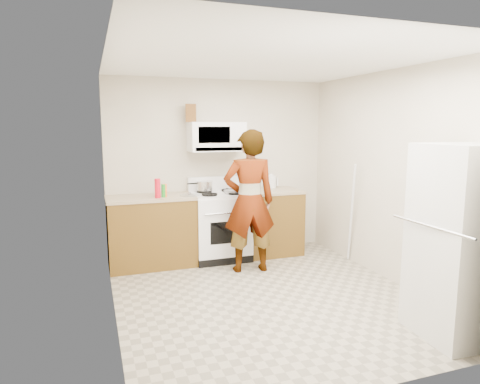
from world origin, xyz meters
name	(u,v)px	position (x,y,z in m)	size (l,w,h in m)	color
floor	(267,296)	(0.00, 0.00, 0.00)	(3.60, 3.60, 0.00)	gray
back_wall	(220,168)	(0.00, 1.79, 1.25)	(3.20, 0.02, 2.50)	beige
right_wall	(393,177)	(1.59, 0.00, 1.25)	(0.02, 3.60, 2.50)	beige
cabinet_left	(152,232)	(-1.04, 1.49, 0.45)	(1.12, 0.62, 0.90)	brown
counter_left	(150,198)	(-1.04, 1.49, 0.92)	(1.14, 0.64, 0.04)	tan
cabinet_right	(271,223)	(0.68, 1.49, 0.45)	(0.80, 0.62, 0.90)	brown
counter_right	(271,191)	(0.68, 1.49, 0.92)	(0.82, 0.64, 0.04)	tan
gas_range	(220,225)	(-0.10, 1.48, 0.49)	(0.76, 0.65, 1.13)	white
microwave	(216,137)	(-0.10, 1.61, 1.70)	(0.76, 0.38, 0.40)	white
person	(249,201)	(0.11, 0.87, 0.90)	(0.66, 0.43, 1.81)	tan
fridge	(463,242)	(1.26, -1.36, 0.85)	(0.70, 0.70, 1.70)	white
kettle	(271,182)	(0.77, 1.69, 1.02)	(0.15, 0.15, 0.18)	white
jug	(191,113)	(-0.44, 1.65, 2.02)	(0.14, 0.14, 0.24)	brown
saucepan	(204,186)	(-0.26, 1.66, 1.02)	(0.23, 0.23, 0.12)	silver
tray	(234,192)	(0.08, 1.38, 0.96)	(0.25, 0.16, 0.05)	white
bottle_spray	(158,188)	(-0.97, 1.34, 1.06)	(0.07, 0.07, 0.25)	red
bottle_hot_sauce	(165,190)	(-0.87, 1.38, 1.02)	(0.06, 0.06, 0.17)	orange
bottle_green_cap	(163,191)	(-0.89, 1.36, 1.02)	(0.05, 0.05, 0.17)	#18881F
pot_lid	(189,195)	(-0.54, 1.38, 0.94)	(0.25, 0.25, 0.01)	silver
broom	(352,213)	(1.52, 0.71, 0.69)	(0.03, 0.03, 1.37)	silver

